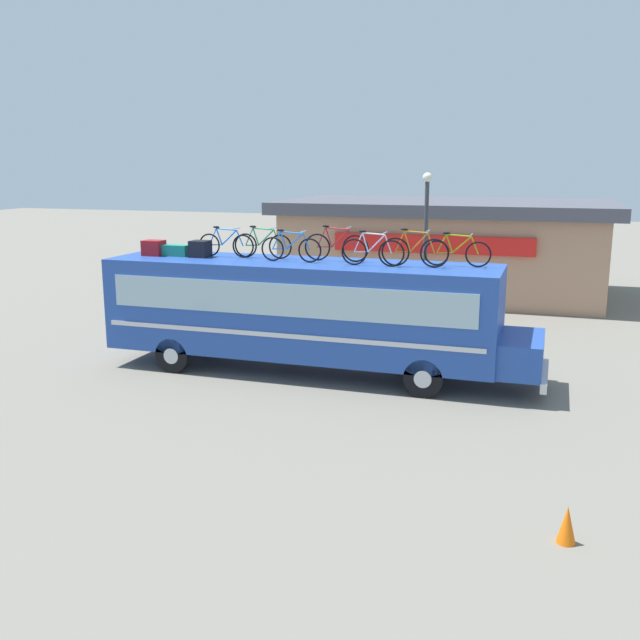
# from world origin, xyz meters

# --- Properties ---
(ground_plane) EXTENTS (120.00, 120.00, 0.00)m
(ground_plane) POSITION_xyz_m (0.00, 0.00, 0.00)
(ground_plane) COLOR slate
(bus) EXTENTS (11.84, 2.61, 3.06)m
(bus) POSITION_xyz_m (0.19, -0.00, 1.77)
(bus) COLOR #23479E
(bus) RESTS_ON ground
(luggage_bag_1) EXTENTS (0.57, 0.46, 0.44)m
(luggage_bag_1) POSITION_xyz_m (-4.41, -0.05, 3.28)
(luggage_bag_1) COLOR maroon
(luggage_bag_1) RESTS_ON bus
(luggage_bag_2) EXTENTS (0.76, 0.35, 0.31)m
(luggage_bag_2) POSITION_xyz_m (-3.75, 0.05, 3.22)
(luggage_bag_2) COLOR #1E7F66
(luggage_bag_2) RESTS_ON bus
(luggage_bag_3) EXTENTS (0.51, 0.49, 0.46)m
(luggage_bag_3) POSITION_xyz_m (-2.97, 0.04, 3.29)
(luggage_bag_3) COLOR black
(luggage_bag_3) RESTS_ON bus
(rooftop_bicycle_1) EXTENTS (1.68, 0.44, 0.86)m
(rooftop_bicycle_1) POSITION_xyz_m (-2.30, 0.28, 3.42)
(rooftop_bicycle_1) COLOR black
(rooftop_bicycle_1) RESTS_ON bus
(rooftop_bicycle_2) EXTENTS (1.71, 0.44, 0.90)m
(rooftop_bicycle_2) POSITION_xyz_m (-1.22, 0.38, 3.43)
(rooftop_bicycle_2) COLOR black
(rooftop_bicycle_2) RESTS_ON bus
(rooftop_bicycle_3) EXTENTS (1.71, 0.44, 0.86)m
(rooftop_bicycle_3) POSITION_xyz_m (-0.21, -0.10, 3.42)
(rooftop_bicycle_3) COLOR black
(rooftop_bicycle_3) RESTS_ON bus
(rooftop_bicycle_4) EXTENTS (1.79, 0.44, 0.96)m
(rooftop_bicycle_4) POSITION_xyz_m (0.90, 0.39, 3.46)
(rooftop_bicycle_4) COLOR black
(rooftop_bicycle_4) RESTS_ON bus
(rooftop_bicycle_5) EXTENTS (1.67, 0.44, 0.91)m
(rooftop_bicycle_5) POSITION_xyz_m (2.04, -0.19, 3.44)
(rooftop_bicycle_5) COLOR black
(rooftop_bicycle_5) RESTS_ON bus
(rooftop_bicycle_6) EXTENTS (1.73, 0.44, 0.97)m
(rooftop_bicycle_6) POSITION_xyz_m (3.10, -0.04, 3.46)
(rooftop_bicycle_6) COLOR black
(rooftop_bicycle_6) RESTS_ON bus
(rooftop_bicycle_7) EXTENTS (1.71, 0.44, 0.88)m
(rooftop_bicycle_7) POSITION_xyz_m (4.12, 0.38, 3.43)
(rooftop_bicycle_7) COLOR black
(rooftop_bicycle_7) RESTS_ON bus
(roadside_building) EXTENTS (14.16, 8.16, 4.05)m
(roadside_building) POSITION_xyz_m (1.89, 13.88, 2.06)
(roadside_building) COLOR tan
(roadside_building) RESTS_ON ground
(traffic_cone) EXTENTS (0.29, 0.29, 0.60)m
(traffic_cone) POSITION_xyz_m (6.92, -7.40, 0.30)
(traffic_cone) COLOR orange
(traffic_cone) RESTS_ON ground
(street_lamp) EXTENTS (0.31, 0.31, 5.35)m
(street_lamp) POSITION_xyz_m (2.36, 5.86, 3.17)
(street_lamp) COLOR #38383D
(street_lamp) RESTS_ON ground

